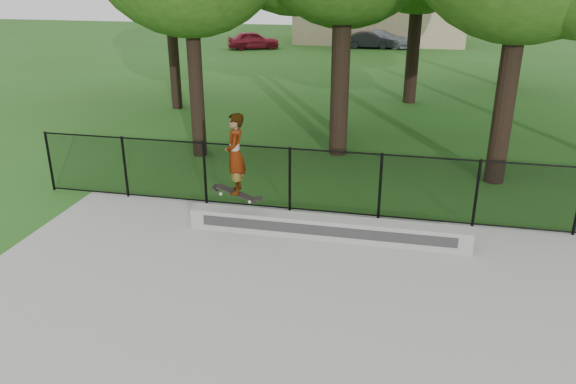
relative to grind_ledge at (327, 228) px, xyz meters
name	(u,v)px	position (x,y,z in m)	size (l,w,h in m)	color
grind_ledge	(327,228)	(0.00, 0.00, 0.00)	(5.72, 0.40, 0.43)	#A2A19D
car_a	(253,40)	(-9.18, 27.72, 0.32)	(1.41, 3.48, 1.19)	maroon
car_b	(369,40)	(-1.46, 29.73, 0.26)	(1.14, 2.97, 1.08)	black
car_c	(383,38)	(-0.62, 30.60, 0.34)	(1.74, 3.94, 1.24)	#A1ABB6
skater_airborne	(235,156)	(-1.82, -0.24, 1.50)	(0.81, 0.67, 1.83)	black
chainlink_fence	(380,186)	(0.98, 1.20, 0.53)	(16.06, 0.06, 1.50)	black
distant_building	(380,12)	(-1.02, 33.30, 1.89)	(12.40, 6.40, 4.30)	tan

